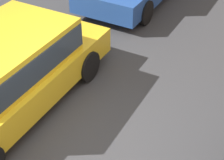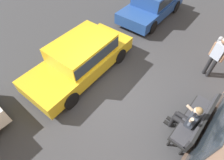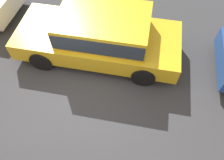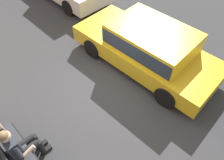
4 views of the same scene
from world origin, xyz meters
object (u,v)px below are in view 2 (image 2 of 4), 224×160
Objects in this scene: bench at (197,120)px; pedestrian_standing at (217,55)px; person_on_phone at (188,118)px; parked_car_near at (153,2)px; fire_hydrant at (217,45)px; parked_car_mid at (81,56)px.

bench is 1.10× the size of pedestrian_standing.
person_on_phone is 0.32× the size of parked_car_near.
fire_hydrant is at bearing -169.07° from bench.
bench is at bearing 10.93° from fire_hydrant.
parked_car_mid is (5.36, 0.24, -0.01)m from parked_car_near.
parked_car_near is at bearing -177.40° from parked_car_mid.
parked_car_mid is 2.62× the size of pedestrian_standing.
bench is at bearing 43.04° from parked_car_near.
parked_car_mid is at bearing -84.76° from bench.
parked_car_mid is (0.21, -4.16, 0.01)m from person_on_phone.
person_on_phone is 0.30× the size of parked_car_mid.
parked_car_near reaches higher than bench.
bench is at bearing 130.98° from person_on_phone.
fire_hydrant is (-4.18, -0.81, -0.22)m from bench.
pedestrian_standing is at bearing 59.98° from parked_car_near.
pedestrian_standing is (-2.80, -0.33, 0.29)m from person_on_phone.
pedestrian_standing reaches higher than parked_car_mid.
pedestrian_standing is 2.14× the size of fire_hydrant.
parked_car_near reaches higher than person_on_phone.
pedestrian_standing is at bearing 9.01° from fire_hydrant.
person_on_phone is at bearing 7.56° from fire_hydrant.
pedestrian_standing reaches higher than parked_car_near.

